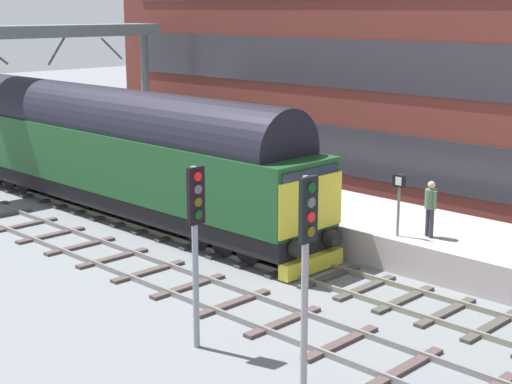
{
  "coord_description": "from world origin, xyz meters",
  "views": [
    {
      "loc": [
        -16.4,
        -16.45,
        7.43
      ],
      "look_at": [
        0.2,
        -0.0,
        1.96
      ],
      "focal_mm": 55.14,
      "sensor_mm": 36.0,
      "label": 1
    }
  ],
  "objects_px": {
    "signal_post_near": "(306,255)",
    "waiting_passenger": "(431,204)",
    "platform_number_sign": "(399,195)",
    "diesel_locomotive": "(115,148)",
    "signal_post_mid": "(196,231)"
  },
  "relations": [
    {
      "from": "platform_number_sign",
      "to": "signal_post_mid",
      "type": "bearing_deg",
      "value": -179.96
    },
    {
      "from": "signal_post_mid",
      "to": "waiting_passenger",
      "type": "bearing_deg",
      "value": -4.87
    },
    {
      "from": "diesel_locomotive",
      "to": "waiting_passenger",
      "type": "relative_size",
      "value": 11.77
    },
    {
      "from": "signal_post_near",
      "to": "platform_number_sign",
      "type": "height_order",
      "value": "signal_post_near"
    },
    {
      "from": "diesel_locomotive",
      "to": "waiting_passenger",
      "type": "bearing_deg",
      "value": -77.51
    },
    {
      "from": "signal_post_mid",
      "to": "waiting_passenger",
      "type": "relative_size",
      "value": 2.53
    },
    {
      "from": "signal_post_near",
      "to": "waiting_passenger",
      "type": "height_order",
      "value": "signal_post_near"
    },
    {
      "from": "platform_number_sign",
      "to": "waiting_passenger",
      "type": "height_order",
      "value": "platform_number_sign"
    },
    {
      "from": "diesel_locomotive",
      "to": "waiting_passenger",
      "type": "height_order",
      "value": "diesel_locomotive"
    },
    {
      "from": "diesel_locomotive",
      "to": "signal_post_near",
      "type": "height_order",
      "value": "diesel_locomotive"
    },
    {
      "from": "diesel_locomotive",
      "to": "signal_post_mid",
      "type": "xyz_separation_m",
      "value": [
        -5.66,
        -11.01,
        0.23
      ]
    },
    {
      "from": "diesel_locomotive",
      "to": "signal_post_mid",
      "type": "height_order",
      "value": "diesel_locomotive"
    },
    {
      "from": "signal_post_mid",
      "to": "diesel_locomotive",
      "type": "bearing_deg",
      "value": 62.77
    },
    {
      "from": "platform_number_sign",
      "to": "waiting_passenger",
      "type": "distance_m",
      "value": 0.93
    },
    {
      "from": "diesel_locomotive",
      "to": "platform_number_sign",
      "type": "xyz_separation_m",
      "value": [
        2.03,
        -11.0,
        -0.27
      ]
    }
  ]
}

